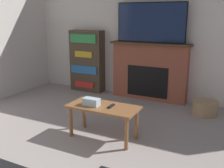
{
  "coord_description": "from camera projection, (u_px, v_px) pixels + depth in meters",
  "views": [
    {
      "loc": [
        1.45,
        -0.39,
        1.64
      ],
      "look_at": [
        -0.1,
        2.66,
        0.73
      ],
      "focal_mm": 42.0,
      "sensor_mm": 36.0,
      "label": 1
    }
  ],
  "objects": [
    {
      "name": "storage_basket",
      "position": [
        205.0,
        108.0,
        4.42
      ],
      "size": [
        0.41,
        0.41,
        0.24
      ],
      "color": "tan",
      "rests_on": "ground_plane"
    },
    {
      "name": "coffee_table",
      "position": [
        103.0,
        111.0,
        3.52
      ],
      "size": [
        0.95,
        0.46,
        0.46
      ],
      "color": "brown",
      "rests_on": "ground_plane"
    },
    {
      "name": "tv",
      "position": [
        151.0,
        23.0,
        4.89
      ],
      "size": [
        1.33,
        0.03,
        0.74
      ],
      "color": "black",
      "rests_on": "fireplace"
    },
    {
      "name": "tissue_box",
      "position": [
        91.0,
        102.0,
        3.51
      ],
      "size": [
        0.22,
        0.12,
        0.1
      ],
      "color": "silver",
      "rests_on": "coffee_table"
    },
    {
      "name": "fireplace",
      "position": [
        149.0,
        71.0,
        5.14
      ],
      "size": [
        1.58,
        0.28,
        1.13
      ],
      "color": "brown",
      "rests_on": "ground_plane"
    },
    {
      "name": "wall_back",
      "position": [
        162.0,
        31.0,
        4.99
      ],
      "size": [
        6.61,
        0.06,
        2.7
      ],
      "color": "silver",
      "rests_on": "ground_plane"
    },
    {
      "name": "bookshelf",
      "position": [
        87.0,
        61.0,
        5.72
      ],
      "size": [
        0.75,
        0.29,
        1.33
      ],
      "color": "#4C3D2D",
      "rests_on": "ground_plane"
    },
    {
      "name": "remote_control",
      "position": [
        111.0,
        106.0,
        3.46
      ],
      "size": [
        0.04,
        0.15,
        0.02
      ],
      "color": "black",
      "rests_on": "coffee_table"
    }
  ]
}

